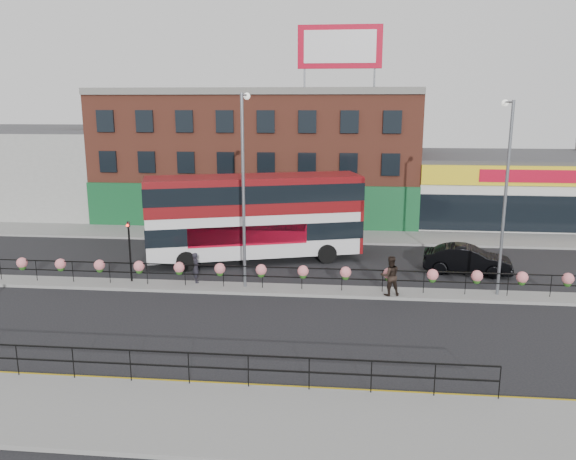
# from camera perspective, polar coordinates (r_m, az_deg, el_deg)

# --- Properties ---
(ground) EXTENTS (120.00, 120.00, 0.00)m
(ground) POSITION_cam_1_polar(r_m,az_deg,el_deg) (28.51, -0.60, -6.23)
(ground) COLOR black
(ground) RESTS_ON ground
(south_pavement) EXTENTS (60.00, 4.00, 0.15)m
(south_pavement) POSITION_cam_1_polar(r_m,az_deg,el_deg) (17.67, -5.12, -18.65)
(south_pavement) COLOR gray
(south_pavement) RESTS_ON ground
(north_pavement) EXTENTS (60.00, 4.00, 0.15)m
(north_pavement) POSITION_cam_1_polar(r_m,az_deg,el_deg) (39.98, 1.28, -0.56)
(north_pavement) COLOR gray
(north_pavement) RESTS_ON ground
(median) EXTENTS (60.00, 1.60, 0.15)m
(median) POSITION_cam_1_polar(r_m,az_deg,el_deg) (28.49, -0.60, -6.09)
(median) COLOR gray
(median) RESTS_ON ground
(yellow_line_inner) EXTENTS (60.00, 0.10, 0.01)m
(yellow_line_inner) POSITION_cam_1_polar(r_m,az_deg,el_deg) (19.67, -3.82, -15.38)
(yellow_line_inner) COLOR gold
(yellow_line_inner) RESTS_ON ground
(yellow_line_outer) EXTENTS (60.00, 0.10, 0.01)m
(yellow_line_outer) POSITION_cam_1_polar(r_m,az_deg,el_deg) (19.52, -3.91, -15.62)
(yellow_line_outer) COLOR gold
(yellow_line_outer) RESTS_ON ground
(brick_building) EXTENTS (25.00, 12.21, 10.30)m
(brick_building) POSITION_cam_1_polar(r_m,az_deg,el_deg) (47.46, -2.79, 7.71)
(brick_building) COLOR brown
(brick_building) RESTS_ON ground
(supermarket) EXTENTS (15.00, 12.25, 5.30)m
(supermarket) POSITION_cam_1_polar(r_m,az_deg,el_deg) (48.93, 21.14, 4.10)
(supermarket) COLOR silver
(supermarket) RESTS_ON ground
(warehouse_west) EXTENTS (15.50, 12.00, 7.30)m
(warehouse_west) POSITION_cam_1_polar(r_m,az_deg,el_deg) (54.44, -24.47, 5.67)
(warehouse_west) COLOR gray
(warehouse_west) RESTS_ON ground
(billboard) EXTENTS (6.00, 0.29, 4.40)m
(billboard) POSITION_cam_1_polar(r_m,az_deg,el_deg) (41.97, 5.29, 18.03)
(billboard) COLOR #AA041D
(billboard) RESTS_ON brick_building
(median_railing) EXTENTS (30.04, 0.56, 1.23)m
(median_railing) POSITION_cam_1_polar(r_m,az_deg,el_deg) (28.19, -0.61, -4.22)
(median_railing) COLOR black
(median_railing) RESTS_ON median
(south_railing) EXTENTS (20.04, 0.05, 1.12)m
(south_railing) POSITION_cam_1_polar(r_m,az_deg,el_deg) (19.30, -10.08, -12.96)
(south_railing) COLOR black
(south_railing) RESTS_ON south_pavement
(double_decker_bus) EXTENTS (12.97, 6.55, 5.13)m
(double_decker_bus) POSITION_cam_1_polar(r_m,az_deg,el_deg) (33.30, -3.36, 2.12)
(double_decker_bus) COLOR silver
(double_decker_bus) RESTS_ON ground
(car) EXTENTS (3.27, 5.32, 1.57)m
(car) POSITION_cam_1_polar(r_m,az_deg,el_deg) (32.81, 17.75, -2.87)
(car) COLOR black
(car) RESTS_ON ground
(pedestrian_a) EXTENTS (0.83, 0.76, 1.59)m
(pedestrian_a) POSITION_cam_1_polar(r_m,az_deg,el_deg) (29.56, -9.32, -3.79)
(pedestrian_a) COLOR black
(pedestrian_a) RESTS_ON median
(pedestrian_b) EXTENTS (1.27, 1.15, 1.97)m
(pedestrian_b) POSITION_cam_1_polar(r_m,az_deg,el_deg) (27.64, 10.33, -4.59)
(pedestrian_b) COLOR black
(pedestrian_b) RESTS_ON median
(lamp_column_west) EXTENTS (0.35, 1.69, 9.65)m
(lamp_column_west) POSITION_cam_1_polar(r_m,az_deg,el_deg) (27.84, -4.50, 5.68)
(lamp_column_west) COLOR slate
(lamp_column_west) RESTS_ON median
(lamp_column_east) EXTENTS (0.33, 1.63, 9.30)m
(lamp_column_east) POSITION_cam_1_polar(r_m,az_deg,el_deg) (28.48, 21.20, 4.61)
(lamp_column_east) COLOR slate
(lamp_column_east) RESTS_ON median
(traffic_light_median) EXTENTS (0.15, 0.28, 3.65)m
(traffic_light_median) POSITION_cam_1_polar(r_m,az_deg,el_deg) (30.10, -15.85, -0.81)
(traffic_light_median) COLOR black
(traffic_light_median) RESTS_ON median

